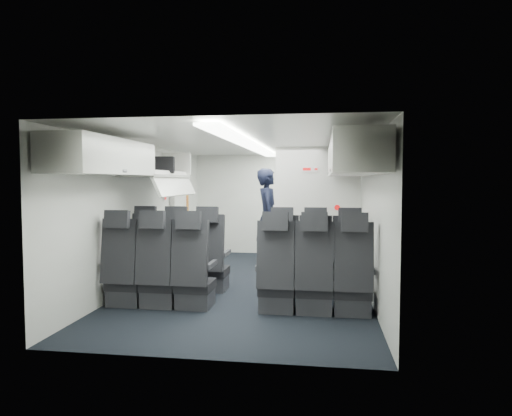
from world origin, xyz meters
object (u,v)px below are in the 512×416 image
(seat_row_front, at_px, (247,264))
(seat_row_mid, at_px, (234,278))
(galley_unit, at_px, (317,211))
(flight_attendant, at_px, (268,217))
(carry_on_bag, at_px, (160,165))
(boarding_door, at_px, (180,214))

(seat_row_front, xyz_separation_m, seat_row_mid, (0.00, -0.90, 0.00))
(galley_unit, relative_size, flight_attendant, 1.05)
(seat_row_mid, relative_size, carry_on_bag, 8.01)
(seat_row_front, bearing_deg, flight_attendant, 88.44)
(seat_row_mid, height_order, boarding_door, boarding_door)
(seat_row_front, relative_size, seat_row_mid, 1.00)
(seat_row_mid, relative_size, boarding_door, 1.79)
(flight_attendant, distance_m, carry_on_bag, 2.45)
(boarding_door, bearing_deg, galley_unit, 24.28)
(boarding_door, distance_m, flight_attendant, 1.70)
(seat_row_mid, bearing_deg, galley_unit, 77.12)
(seat_row_front, relative_size, carry_on_bag, 8.01)
(seat_row_mid, xyz_separation_m, flight_attendant, (0.06, 3.01, 0.51))
(flight_attendant, bearing_deg, galley_unit, -45.96)
(seat_row_mid, height_order, galley_unit, galley_unit)
(galley_unit, xyz_separation_m, boarding_door, (-2.59, -1.17, 0.00))
(boarding_door, relative_size, flight_attendant, 1.02)
(seat_row_front, xyz_separation_m, carry_on_bag, (-1.39, 0.36, 1.43))
(flight_attendant, bearing_deg, seat_row_front, 170.38)
(carry_on_bag, bearing_deg, seat_row_mid, -56.38)
(seat_row_mid, bearing_deg, seat_row_front, 90.00)
(seat_row_front, distance_m, boarding_door, 2.71)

